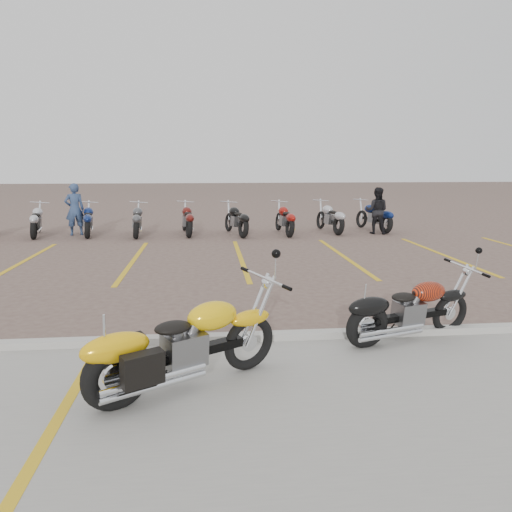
{
  "coord_description": "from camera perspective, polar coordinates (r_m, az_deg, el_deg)",
  "views": [
    {
      "loc": [
        -0.84,
        -8.51,
        2.44
      ],
      "look_at": [
        0.03,
        0.36,
        0.75
      ],
      "focal_mm": 35.0,
      "sensor_mm": 36.0,
      "label": 1
    }
  ],
  "objects": [
    {
      "name": "ground",
      "position": [
        8.89,
        0.02,
        -5.19
      ],
      "size": [
        100.0,
        100.0,
        0.0
      ],
      "primitive_type": "plane",
      "color": "#745E53",
      "rests_on": "ground"
    },
    {
      "name": "concrete_apron",
      "position": [
        4.77,
        5.71,
        -20.06
      ],
      "size": [
        60.0,
        5.0,
        0.01
      ],
      "primitive_type": "cube",
      "color": "#9E9B93",
      "rests_on": "ground"
    },
    {
      "name": "curb",
      "position": [
        6.98,
        1.66,
        -9.21
      ],
      "size": [
        60.0,
        0.18,
        0.12
      ],
      "primitive_type": "cube",
      "color": "#ADAAA3",
      "rests_on": "ground"
    },
    {
      "name": "parking_stripes",
      "position": [
        12.77,
        -1.75,
        -0.27
      ],
      "size": [
        38.0,
        5.5,
        0.01
      ],
      "primitive_type": null,
      "color": "gold",
      "rests_on": "ground"
    },
    {
      "name": "apron_stripe",
      "position": [
        4.91,
        -23.53,
        -19.89
      ],
      "size": [
        0.12,
        5.0,
        0.0
      ],
      "primitive_type": "cube",
      "color": "gold",
      "rests_on": "concrete_apron"
    },
    {
      "name": "yellow_cruiser",
      "position": [
        5.49,
        -8.49,
        -10.45
      ],
      "size": [
        2.06,
        1.28,
        0.95
      ],
      "rotation": [
        0.08,
        0.0,
        0.53
      ],
      "color": "black",
      "rests_on": "ground"
    },
    {
      "name": "flame_cruiser",
      "position": [
        7.17,
        16.73,
        -6.17
      ],
      "size": [
        1.97,
        0.72,
        0.83
      ],
      "rotation": [
        0.11,
        0.0,
        0.3
      ],
      "color": "black",
      "rests_on": "ground"
    },
    {
      "name": "person_a",
      "position": [
        17.79,
        -20.01,
        5.03
      ],
      "size": [
        0.75,
        0.64,
        1.74
      ],
      "primitive_type": "imported",
      "rotation": [
        0.0,
        0.0,
        3.56
      ],
      "color": "navy",
      "rests_on": "ground"
    },
    {
      "name": "person_b",
      "position": [
        17.58,
        13.64,
        5.06
      ],
      "size": [
        0.95,
        0.86,
        1.58
      ],
      "primitive_type": "imported",
      "rotation": [
        0.0,
        0.0,
        2.71
      ],
      "color": "black",
      "rests_on": "ground"
    },
    {
      "name": "bg_bike_row",
      "position": [
        17.11,
        -10.79,
        4.21
      ],
      "size": [
        15.85,
        2.08,
        1.1
      ],
      "color": "black",
      "rests_on": "ground"
    }
  ]
}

